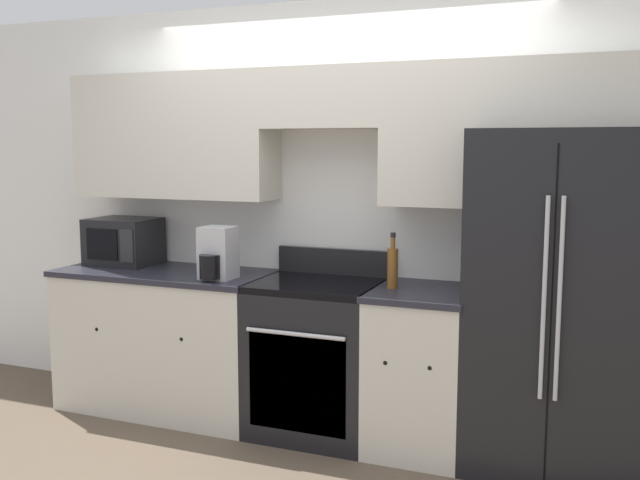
# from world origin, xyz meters

# --- Properties ---
(ground_plane) EXTENTS (12.00, 12.00, 0.00)m
(ground_plane) POSITION_xyz_m (0.00, 0.00, 0.00)
(ground_plane) COLOR brown
(wall_back) EXTENTS (8.00, 0.39, 2.60)m
(wall_back) POSITION_xyz_m (0.00, 0.58, 1.50)
(wall_back) COLOR white
(wall_back) RESTS_ON ground_plane
(lower_cabinets_left) EXTENTS (1.40, 0.64, 0.92)m
(lower_cabinets_left) POSITION_xyz_m (-1.08, 0.31, 0.46)
(lower_cabinets_left) COLOR beige
(lower_cabinets_left) RESTS_ON ground_plane
(lower_cabinets_right) EXTENTS (0.55, 0.64, 0.92)m
(lower_cabinets_right) POSITION_xyz_m (0.61, 0.31, 0.46)
(lower_cabinets_right) COLOR beige
(lower_cabinets_right) RESTS_ON ground_plane
(oven_range) EXTENTS (0.74, 0.65, 1.08)m
(oven_range) POSITION_xyz_m (-0.02, 0.31, 0.47)
(oven_range) COLOR black
(oven_range) RESTS_ON ground_plane
(refrigerator) EXTENTS (0.88, 0.76, 1.80)m
(refrigerator) POSITION_xyz_m (1.32, 0.36, 0.90)
(refrigerator) COLOR black
(refrigerator) RESTS_ON ground_plane
(microwave) EXTENTS (0.44, 0.35, 0.31)m
(microwave) POSITION_xyz_m (-1.47, 0.41, 1.08)
(microwave) COLOR black
(microwave) RESTS_ON lower_cabinets_left
(bottle) EXTENTS (0.06, 0.06, 0.32)m
(bottle) POSITION_xyz_m (0.45, 0.29, 1.05)
(bottle) COLOR brown
(bottle) RESTS_ON lower_cabinets_right
(coffee_maker) EXTENTS (0.20, 0.25, 0.32)m
(coffee_maker) POSITION_xyz_m (-0.61, 0.17, 1.07)
(coffee_maker) COLOR #B7B7BC
(coffee_maker) RESTS_ON lower_cabinets_left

